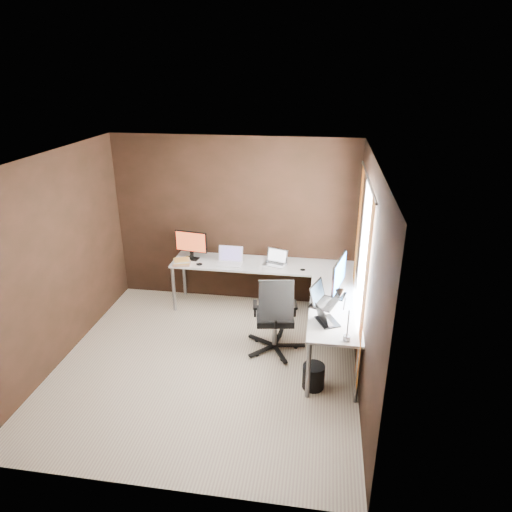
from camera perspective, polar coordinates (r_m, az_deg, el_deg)
The scene contains 15 objects.
room at distance 5.12m, azimuth -2.79°, elevation -1.61°, with size 3.60×3.60×2.50m.
desk at distance 6.19m, azimuth 3.65°, elevation -3.29°, with size 2.65×2.25×0.73m.
drawer_pedestal at distance 6.44m, azimuth 8.88°, elevation -6.21°, with size 0.42×0.50×0.60m, color silver.
monitor_left at distance 6.76m, azimuth -8.12°, elevation 1.55°, with size 0.49×0.17×0.43m.
monitor_right at distance 5.67m, azimuth 10.34°, elevation -2.36°, with size 0.21×0.61×0.51m.
laptop_white at distance 6.62m, azimuth -3.28°, elevation -0.48°, with size 0.36×0.26×0.24m.
laptop_silver at distance 6.59m, azimuth 2.48°, elevation -0.62°, with size 0.37×0.31×0.21m.
laptop_black_big at distance 5.58m, azimuth 8.23°, elevation -5.31°, with size 0.38×0.45×0.25m.
laptop_black_small at distance 5.18m, azimuth 8.67°, elevation -7.81°, with size 0.30×0.34×0.19m.
book_stack at distance 6.67m, azimuth -9.29°, elevation -0.73°, with size 0.28×0.25×0.08m.
mouse_left at distance 6.60m, azimuth -7.10°, elevation -1.01°, with size 0.09×0.06×0.04m, color black.
mouse_corner at distance 6.41m, azimuth 5.85°, elevation -1.72°, with size 0.08×0.05×0.03m, color black.
desk_lamp at distance 4.82m, azimuth 10.76°, elevation -6.41°, with size 0.18×0.21×0.55m.
office_chair at distance 5.83m, azimuth 2.36°, elevation -9.10°, with size 0.60×0.61×1.07m.
wastebasket at distance 5.36m, azimuth 7.19°, elevation -14.70°, with size 0.25×0.25×0.29m, color black.
Camera 1 is at (1.30, -4.51, 3.38)m, focal length 32.00 mm.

